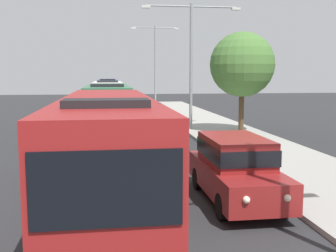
{
  "coord_description": "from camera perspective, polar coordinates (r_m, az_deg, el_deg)",
  "views": [
    {
      "loc": [
        -1.26,
        1.12,
        3.71
      ],
      "look_at": [
        1.39,
        19.32,
        1.4
      ],
      "focal_mm": 44.02,
      "sensor_mm": 36.0,
      "label": 1
    }
  ],
  "objects": [
    {
      "name": "bus_lead",
      "position": [
        12.26,
        -8.35,
        -2.41
      ],
      "size": [
        2.58,
        12.12,
        3.21
      ],
      "color": "maroon",
      "rests_on": "ground_plane"
    },
    {
      "name": "bus_middle",
      "position": [
        38.7,
        -8.33,
        4.08
      ],
      "size": [
        2.58,
        10.84,
        3.21
      ],
      "color": "silver",
      "rests_on": "ground_plane"
    },
    {
      "name": "bus_fourth_in_line",
      "position": [
        51.48,
        -8.33,
        4.82
      ],
      "size": [
        2.58,
        10.93,
        3.21
      ],
      "color": "#284C8C",
      "rests_on": "ground_plane"
    },
    {
      "name": "roadside_tree",
      "position": [
        25.85,
        10.25,
        8.36
      ],
      "size": [
        3.97,
        3.97,
        6.16
      ],
      "color": "#4C3823",
      "rests_on": "sidewalk"
    },
    {
      "name": "streetlamp_mid",
      "position": [
        27.03,
        3.23,
        10.16
      ],
      "size": [
        6.42,
        0.28,
        8.07
      ],
      "color": "gray",
      "rests_on": "sidewalk"
    },
    {
      "name": "white_suv",
      "position": [
        12.27,
        9.33,
        -5.54
      ],
      "size": [
        1.86,
        4.84,
        1.9
      ],
      "color": "maroon",
      "rests_on": "ground_plane"
    },
    {
      "name": "streetlamp_far",
      "position": [
        47.37,
        -1.79,
        9.38
      ],
      "size": [
        5.4,
        0.28,
        9.0
      ],
      "color": "gray",
      "rests_on": "sidewalk"
    },
    {
      "name": "bus_second_in_line",
      "position": [
        25.68,
        -8.34,
        2.56
      ],
      "size": [
        2.58,
        11.06,
        3.21
      ],
      "color": "#33724C",
      "rests_on": "ground_plane"
    }
  ]
}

